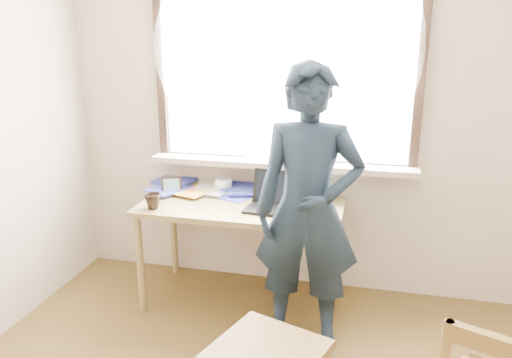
% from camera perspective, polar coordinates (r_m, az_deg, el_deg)
% --- Properties ---
extents(room_shell, '(3.52, 4.02, 2.61)m').
position_cam_1_polar(room_shell, '(1.65, -1.90, 10.49)').
color(room_shell, beige).
rests_on(room_shell, ground).
extents(desk, '(1.33, 0.67, 0.71)m').
position_cam_1_polar(desk, '(3.34, -1.64, -4.04)').
color(desk, olive).
rests_on(desk, ground).
extents(laptop, '(0.36, 0.30, 0.23)m').
position_cam_1_polar(laptop, '(3.21, 2.18, -2.41)').
color(laptop, black).
rests_on(laptop, desk).
extents(mug_white, '(0.18, 0.18, 0.10)m').
position_cam_1_polar(mug_white, '(3.55, -3.74, -0.69)').
color(mug_white, white).
rests_on(mug_white, desk).
extents(mug_dark, '(0.15, 0.15, 0.10)m').
position_cam_1_polar(mug_dark, '(3.27, -11.72, -2.50)').
color(mug_dark, black).
rests_on(mug_dark, desk).
extents(mouse, '(0.09, 0.06, 0.03)m').
position_cam_1_polar(mouse, '(3.13, 6.27, -3.79)').
color(mouse, black).
rests_on(mouse, desk).
extents(desk_clutter, '(0.93, 0.46, 0.05)m').
position_cam_1_polar(desk_clutter, '(3.51, -4.54, -1.37)').
color(desk_clutter, white).
rests_on(desk_clutter, desk).
extents(book_a, '(0.23, 0.29, 0.02)m').
position_cam_1_polar(book_a, '(3.59, -6.00, -1.16)').
color(book_a, white).
rests_on(book_a, desk).
extents(book_b, '(0.27, 0.31, 0.02)m').
position_cam_1_polar(book_b, '(3.44, 5.58, -1.99)').
color(book_b, white).
rests_on(book_b, desk).
extents(picture_frame, '(0.13, 0.07, 0.11)m').
position_cam_1_polar(picture_frame, '(3.55, -9.64, -0.78)').
color(picture_frame, black).
rests_on(picture_frame, desk).
extents(person, '(0.63, 0.44, 1.67)m').
position_cam_1_polar(person, '(2.84, 5.98, -3.67)').
color(person, black).
rests_on(person, ground).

